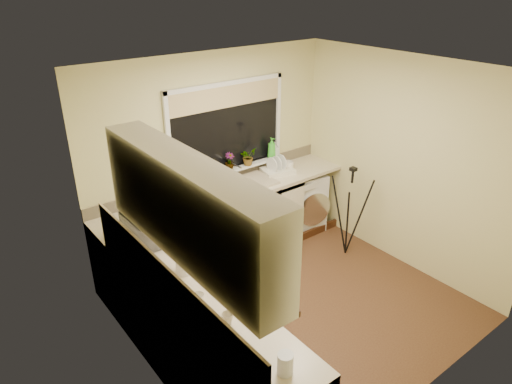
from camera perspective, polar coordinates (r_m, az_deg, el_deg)
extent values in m
plane|color=brown|center=(5.11, 4.72, -13.59)|extent=(3.20, 3.20, 0.00)
plane|color=white|center=(4.05, 5.98, 14.46)|extent=(3.20, 3.20, 0.00)
plane|color=beige|center=(5.53, -5.31, 4.29)|extent=(3.20, 0.00, 3.20)
plane|color=beige|center=(3.66, 21.60, -9.49)|extent=(3.20, 0.00, 3.20)
plane|color=beige|center=(3.68, -13.58, -8.07)|extent=(0.00, 3.00, 3.00)
plane|color=beige|center=(5.58, 17.48, 3.35)|extent=(0.00, 3.00, 3.00)
cube|color=silver|center=(5.50, -6.12, -5.13)|extent=(2.55, 0.60, 0.86)
cube|color=silver|center=(4.06, -6.46, -18.05)|extent=(0.54, 2.40, 0.86)
cube|color=beige|center=(5.44, -3.45, 0.00)|extent=(3.20, 0.60, 0.04)
cube|color=beige|center=(3.76, -6.80, -13.06)|extent=(0.60, 2.40, 0.04)
cube|color=silver|center=(3.10, -8.42, -1.98)|extent=(0.28, 1.90, 0.70)
cube|color=beige|center=(3.51, -11.09, -11.58)|extent=(0.02, 2.40, 0.45)
cube|color=beige|center=(5.62, -5.14, 1.83)|extent=(3.20, 0.02, 0.14)
cube|color=black|center=(5.52, -3.61, 7.86)|extent=(1.50, 0.02, 1.00)
cube|color=tan|center=(5.40, -3.56, 11.60)|extent=(1.50, 0.02, 0.25)
cube|color=white|center=(5.65, -3.15, 2.75)|extent=(1.60, 0.14, 0.03)
cube|color=tan|center=(5.53, -1.75, 0.86)|extent=(0.82, 0.46, 0.03)
cylinder|color=silver|center=(5.62, -2.85, 2.45)|extent=(0.03, 0.03, 0.24)
cube|color=silver|center=(6.33, 5.33, -1.02)|extent=(0.67, 0.66, 0.80)
cube|color=#95969D|center=(5.09, -8.39, -1.74)|extent=(0.40, 0.34, 0.02)
cube|color=#5889F0|center=(5.13, -9.69, 0.00)|extent=(0.35, 0.16, 0.24)
cylinder|color=white|center=(4.00, -8.87, -8.62)|extent=(0.14, 0.14, 0.18)
cube|color=white|center=(5.90, 2.68, 2.62)|extent=(0.44, 0.37, 0.06)
cylinder|color=silver|center=(3.12, 3.60, -20.29)|extent=(0.10, 0.10, 0.15)
cylinder|color=white|center=(3.64, -7.01, -13.08)|extent=(0.08, 0.08, 0.11)
imported|color=silver|center=(4.48, -13.30, -4.40)|extent=(0.33, 0.48, 0.26)
imported|color=#999999|center=(5.32, -7.70, 2.61)|extent=(0.15, 0.13, 0.24)
imported|color=#999999|center=(5.58, -3.26, 3.77)|extent=(0.12, 0.12, 0.21)
imported|color=#999999|center=(5.71, -0.99, 4.37)|extent=(0.23, 0.21, 0.22)
imported|color=green|center=(5.92, 1.93, 5.40)|extent=(0.12, 0.12, 0.27)
imported|color=#999999|center=(6.01, 2.34, 5.27)|extent=(0.11, 0.11, 0.19)
imported|color=white|center=(6.00, 4.02, 3.27)|extent=(0.18, 0.18, 0.11)
imported|color=beige|center=(3.48, -3.52, -15.24)|extent=(0.11, 0.11, 0.09)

